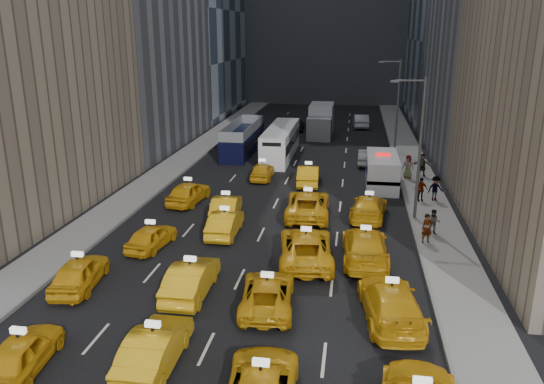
{
  "coord_description": "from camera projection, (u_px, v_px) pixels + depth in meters",
  "views": [
    {
      "loc": [
        5.23,
        -21.04,
        11.69
      ],
      "look_at": [
        0.32,
        10.21,
        2.0
      ],
      "focal_mm": 35.0,
      "sensor_mm": 36.0,
      "label": 1
    }
  ],
  "objects": [
    {
      "name": "streetlight_far",
      "position": [
        397.0,
        103.0,
        51.5
      ],
      "size": [
        2.15,
        0.22,
        9.0
      ],
      "color": "#595B60",
      "rests_on": "ground"
    },
    {
      "name": "city_bus",
      "position": [
        281.0,
        142.0,
        50.53
      ],
      "size": [
        3.38,
        11.35,
        2.89
      ],
      "rotation": [
        0.0,
        0.0,
        -0.1
      ],
      "color": "white",
      "rests_on": "ground"
    },
    {
      "name": "curb_east",
      "position": [
        397.0,
        169.0,
        46.32
      ],
      "size": [
        0.15,
        90.0,
        0.18
      ],
      "primitive_type": "cube",
      "color": "slate",
      "rests_on": "ground"
    },
    {
      "name": "taxi_10",
      "position": [
        306.0,
        247.0,
        27.68
      ],
      "size": [
        3.35,
        6.11,
        1.62
      ],
      "primitive_type": "imported",
      "rotation": [
        0.0,
        0.0,
        3.26
      ],
      "color": "#EAA713",
      "rests_on": "ground"
    },
    {
      "name": "sidewalk_east",
      "position": [
        414.0,
        169.0,
        46.11
      ],
      "size": [
        3.0,
        90.0,
        0.15
      ],
      "primitive_type": "cube",
      "color": "gray",
      "rests_on": "ground"
    },
    {
      "name": "pedestrian_1",
      "position": [
        434.0,
        222.0,
        31.02
      ],
      "size": [
        0.78,
        0.49,
        1.52
      ],
      "primitive_type": "imported",
      "rotation": [
        0.0,
        0.0,
        -0.12
      ],
      "color": "gray",
      "rests_on": "sidewalk_east"
    },
    {
      "name": "double_decker",
      "position": [
        243.0,
        138.0,
        52.18
      ],
      "size": [
        3.57,
        10.43,
        2.97
      ],
      "rotation": [
        0.0,
        0.0,
        0.12
      ],
      "color": "black",
      "rests_on": "ground"
    },
    {
      "name": "taxi_12",
      "position": [
        188.0,
        192.0,
        37.16
      ],
      "size": [
        2.35,
        4.73,
        1.55
      ],
      "primitive_type": "imported",
      "rotation": [
        0.0,
        0.0,
        3.02
      ],
      "color": "#EAA713",
      "rests_on": "ground"
    },
    {
      "name": "sidewalk_west",
      "position": [
        182.0,
        160.0,
        49.22
      ],
      "size": [
        3.0,
        90.0,
        0.15
      ],
      "primitive_type": "cube",
      "color": "gray",
      "rests_on": "ground"
    },
    {
      "name": "taxi_13",
      "position": [
        226.0,
        207.0,
        34.1
      ],
      "size": [
        2.08,
        4.75,
        1.52
      ],
      "primitive_type": "imported",
      "rotation": [
        0.0,
        0.0,
        3.25
      ],
      "color": "#EAA713",
      "rests_on": "ground"
    },
    {
      "name": "misc_car_1",
      "position": [
        250.0,
        125.0,
        63.81
      ],
      "size": [
        2.85,
        5.43,
        1.46
      ],
      "primitive_type": "imported",
      "rotation": [
        0.0,
        0.0,
        3.06
      ],
      "color": "black",
      "rests_on": "ground"
    },
    {
      "name": "pedestrian_0",
      "position": [
        427.0,
        228.0,
        29.81
      ],
      "size": [
        0.7,
        0.56,
        1.7
      ],
      "primitive_type": "imported",
      "rotation": [
        0.0,
        0.0,
        0.27
      ],
      "color": "gray",
      "rests_on": "sidewalk_east"
    },
    {
      "name": "taxi_16",
      "position": [
        262.0,
        171.0,
        43.13
      ],
      "size": [
        1.72,
        4.12,
        1.39
      ],
      "primitive_type": "imported",
      "rotation": [
        0.0,
        0.0,
        3.16
      ],
      "color": "#EAA713",
      "rests_on": "ground"
    },
    {
      "name": "taxi_7",
      "position": [
        391.0,
        302.0,
        22.13
      ],
      "size": [
        2.94,
        5.78,
        1.61
      ],
      "primitive_type": "imported",
      "rotation": [
        0.0,
        0.0,
        3.27
      ],
      "color": "#EAA713",
      "rests_on": "ground"
    },
    {
      "name": "misc_car_0",
      "position": [
        367.0,
        157.0,
        47.95
      ],
      "size": [
        1.58,
        4.26,
        1.39
      ],
      "primitive_type": "imported",
      "rotation": [
        0.0,
        0.0,
        3.11
      ],
      "color": "#9EA1A5",
      "rests_on": "ground"
    },
    {
      "name": "taxi_11",
      "position": [
        365.0,
        246.0,
        27.81
      ],
      "size": [
        2.53,
        5.77,
        1.65
      ],
      "primitive_type": "imported",
      "rotation": [
        0.0,
        0.0,
        3.18
      ],
      "color": "#EAA713",
      "rests_on": "ground"
    },
    {
      "name": "taxi_8",
      "position": [
        151.0,
        237.0,
        29.5
      ],
      "size": [
        2.1,
        4.09,
        1.33
      ],
      "primitive_type": "imported",
      "rotation": [
        0.0,
        0.0,
        3.0
      ],
      "color": "#EAA713",
      "rests_on": "ground"
    },
    {
      "name": "taxi_15",
      "position": [
        369.0,
        207.0,
        34.16
      ],
      "size": [
        2.67,
        5.35,
        1.49
      ],
      "primitive_type": "imported",
      "rotation": [
        0.0,
        0.0,
        3.03
      ],
      "color": "#EAA713",
      "rests_on": "ground"
    },
    {
      "name": "taxi_17",
      "position": [
        308.0,
        175.0,
        41.65
      ],
      "size": [
        1.86,
        4.74,
        1.54
      ],
      "primitive_type": "imported",
      "rotation": [
        0.0,
        0.0,
        3.19
      ],
      "color": "#EAA713",
      "rests_on": "ground"
    },
    {
      "name": "taxi_6",
      "position": [
        267.0,
        293.0,
        23.16
      ],
      "size": [
        2.67,
        5.01,
        1.34
      ],
      "primitive_type": "imported",
      "rotation": [
        0.0,
        0.0,
        3.24
      ],
      "color": "#EAA713",
      "rests_on": "ground"
    },
    {
      "name": "taxi_14",
      "position": [
        308.0,
        204.0,
        34.48
      ],
      "size": [
        3.01,
        6.02,
        1.64
      ],
      "primitive_type": "imported",
      "rotation": [
        0.0,
        0.0,
        3.19
      ],
      "color": "#EAA713",
      "rests_on": "ground"
    },
    {
      "name": "taxi_1",
      "position": [
        155.0,
        348.0,
        19.03
      ],
      "size": [
        1.65,
        4.59,
        1.51
      ],
      "primitive_type": "imported",
      "rotation": [
        0.0,
        0.0,
        3.15
      ],
      "color": "#EAA713",
      "rests_on": "ground"
    },
    {
      "name": "curb_west",
      "position": [
        197.0,
        161.0,
        49.0
      ],
      "size": [
        0.15,
        90.0,
        0.18
      ],
      "primitive_type": "cube",
      "color": "slate",
      "rests_on": "ground"
    },
    {
      "name": "pedestrian_4",
      "position": [
        408.0,
        167.0,
        42.9
      ],
      "size": [
        1.03,
        0.75,
        1.89
      ],
      "primitive_type": "imported",
      "rotation": [
        0.0,
        0.0,
        -0.29
      ],
      "color": "gray",
      "rests_on": "sidewalk_east"
    },
    {
      "name": "taxi_0",
      "position": [
        22.0,
        353.0,
        18.83
      ],
      "size": [
        2.02,
        4.22,
        1.39
      ],
      "primitive_type": "imported",
      "rotation": [
        0.0,
        0.0,
        3.24
      ],
      "color": "#EAA713",
      "rests_on": "ground"
    },
    {
      "name": "box_truck",
      "position": [
        321.0,
        121.0,
        60.68
      ],
      "size": [
        3.39,
        7.89,
        3.5
      ],
      "rotation": [
        0.0,
        0.0,
        -0.1
      ],
      "color": "silver",
      "rests_on": "ground"
    },
    {
      "name": "taxi_9",
      "position": [
        225.0,
        223.0,
        31.43
      ],
      "size": [
        1.63,
        4.41,
        1.44
      ],
      "primitive_type": "imported",
      "rotation": [
        0.0,
        0.0,
        3.17
      ],
      "color": "#EAA713",
      "rests_on": "ground"
    },
    {
      "name": "taxi_4",
      "position": [
        80.0,
        273.0,
        24.96
      ],
      "size": [
        2.25,
        4.5,
        1.47
      ],
      "primitive_type": "imported",
      "rotation": [
        0.0,
        0.0,
        3.26
      ],
      "color": "#EAA713",
      "rests_on": "ground"
    },
    {
      "name": "misc_car_3",
      "position": [
        297.0,
        125.0,
        64.16
      ],
      "size": [
        1.69,
        4.1,
        1.39
      ],
      "primitive_type": "imported",
      "rotation": [
        0.0,
        0.0,
        3.15
      ],
      "color": "black",
      "rests_on": "ground"
    },
    {
      "name": "ground",
      "position": [
        230.0,
        299.0,
        24.07
      ],
      "size": [
        160.0,
        160.0,
        0.0
      ],
      "primitive_type": "plane",
      "color": "black",
      "rests_on": "ground"
    },
    {
      "name": "nypd_van",
      "position": [
        382.0,
        171.0,
        41.11
      ],
      "size": [
        3.19,
        6.39,
        2.63
      ],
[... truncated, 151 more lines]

